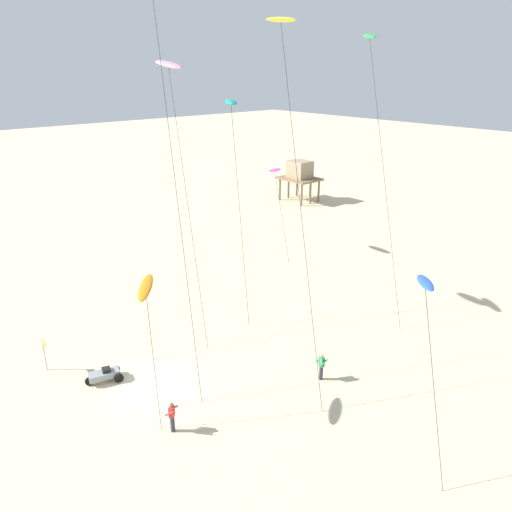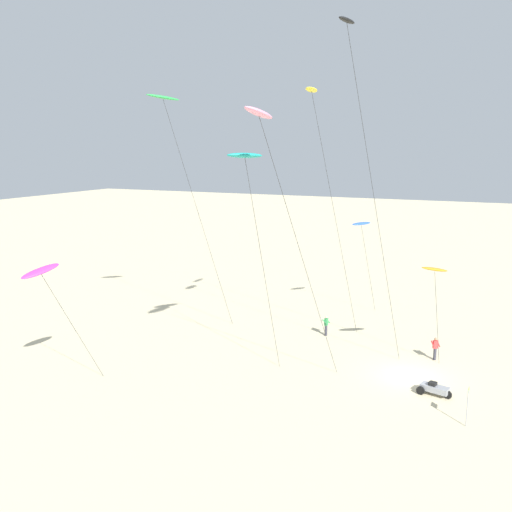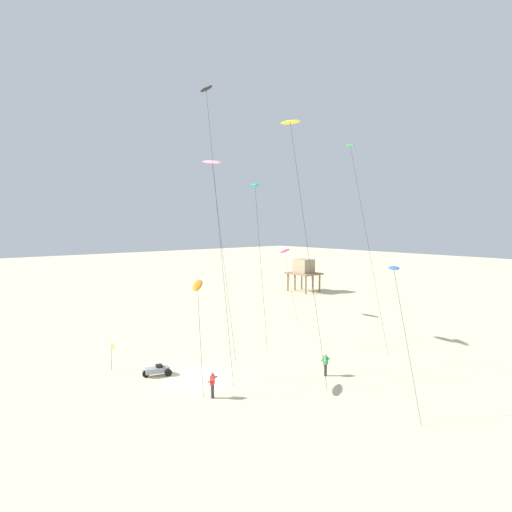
{
  "view_description": "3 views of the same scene",
  "coord_description": "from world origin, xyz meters",
  "px_view_note": "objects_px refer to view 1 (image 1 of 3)",
  "views": [
    {
      "loc": [
        21.3,
        -10.89,
        16.82
      ],
      "look_at": [
        -1.13,
        8.58,
        5.35
      ],
      "focal_mm": 34.84,
      "sensor_mm": 36.0,
      "label": 1
    },
    {
      "loc": [
        -36.13,
        -4.98,
        15.05
      ],
      "look_at": [
        -3.7,
        9.65,
        8.09
      ],
      "focal_mm": 39.18,
      "sensor_mm": 36.0,
      "label": 2
    },
    {
      "loc": [
        26.95,
        -16.91,
        11.2
      ],
      "look_at": [
        -3.54,
        8.69,
        8.2
      ],
      "focal_mm": 31.56,
      "sensor_mm": 36.0,
      "label": 3
    }
  ],
  "objects_px": {
    "kite_blue": "(425,285)",
    "beach_buggy": "(105,375)",
    "kite_pink": "(169,66)",
    "stilt_house": "(300,173)",
    "kite_green": "(370,40)",
    "kite_flyer_nearest": "(321,366)",
    "kite_magenta": "(275,171)",
    "kite_flyer_middle": "(172,416)",
    "kite_teal": "(231,104)",
    "marker_flag": "(44,349)",
    "kite_yellow": "(282,29)",
    "kite_orange": "(146,289)"
  },
  "relations": [
    {
      "from": "kite_green",
      "to": "stilt_house",
      "type": "height_order",
      "value": "kite_green"
    },
    {
      "from": "kite_flyer_middle",
      "to": "marker_flag",
      "type": "height_order",
      "value": "marker_flag"
    },
    {
      "from": "kite_yellow",
      "to": "kite_flyer_middle",
      "type": "xyz_separation_m",
      "value": [
        2.07,
        -8.89,
        -17.59
      ]
    },
    {
      "from": "kite_yellow",
      "to": "marker_flag",
      "type": "height_order",
      "value": "kite_yellow"
    },
    {
      "from": "kite_pink",
      "to": "stilt_house",
      "type": "height_order",
      "value": "kite_pink"
    },
    {
      "from": "kite_blue",
      "to": "kite_magenta",
      "type": "distance_m",
      "value": 27.28
    },
    {
      "from": "kite_teal",
      "to": "kite_flyer_middle",
      "type": "bearing_deg",
      "value": -51.16
    },
    {
      "from": "kite_yellow",
      "to": "kite_flyer_nearest",
      "type": "height_order",
      "value": "kite_yellow"
    },
    {
      "from": "kite_magenta",
      "to": "kite_flyer_middle",
      "type": "xyz_separation_m",
      "value": [
        15.58,
        -21.2,
        -6.85
      ]
    },
    {
      "from": "kite_orange",
      "to": "beach_buggy",
      "type": "height_order",
      "value": "kite_orange"
    },
    {
      "from": "kite_flyer_nearest",
      "to": "beach_buggy",
      "type": "xyz_separation_m",
      "value": [
        -7.91,
        -9.39,
        -0.46
      ]
    },
    {
      "from": "kite_flyer_middle",
      "to": "kite_yellow",
      "type": "bearing_deg",
      "value": 103.08
    },
    {
      "from": "kite_blue",
      "to": "beach_buggy",
      "type": "distance_m",
      "value": 18.2
    },
    {
      "from": "kite_yellow",
      "to": "stilt_house",
      "type": "distance_m",
      "value": 39.96
    },
    {
      "from": "kite_pink",
      "to": "kite_teal",
      "type": "distance_m",
      "value": 4.73
    },
    {
      "from": "kite_yellow",
      "to": "kite_magenta",
      "type": "bearing_deg",
      "value": 137.66
    },
    {
      "from": "kite_green",
      "to": "marker_flag",
      "type": "relative_size",
      "value": 8.99
    },
    {
      "from": "kite_pink",
      "to": "kite_flyer_middle",
      "type": "height_order",
      "value": "kite_pink"
    },
    {
      "from": "kite_blue",
      "to": "kite_flyer_middle",
      "type": "xyz_separation_m",
      "value": [
        -8.07,
        -7.61,
        -7.47
      ]
    },
    {
      "from": "kite_pink",
      "to": "kite_yellow",
      "type": "distance_m",
      "value": 10.22
    },
    {
      "from": "kite_green",
      "to": "kite_flyer_nearest",
      "type": "distance_m",
      "value": 21.4
    },
    {
      "from": "kite_magenta",
      "to": "stilt_house",
      "type": "distance_m",
      "value": 19.43
    },
    {
      "from": "kite_yellow",
      "to": "kite_teal",
      "type": "height_order",
      "value": "kite_yellow"
    },
    {
      "from": "kite_flyer_nearest",
      "to": "stilt_house",
      "type": "distance_m",
      "value": 40.09
    },
    {
      "from": "kite_green",
      "to": "kite_flyer_middle",
      "type": "height_order",
      "value": "kite_green"
    },
    {
      "from": "kite_flyer_middle",
      "to": "stilt_house",
      "type": "bearing_deg",
      "value": 126.62
    },
    {
      "from": "kite_pink",
      "to": "marker_flag",
      "type": "relative_size",
      "value": 8.21
    },
    {
      "from": "marker_flag",
      "to": "kite_flyer_nearest",
      "type": "bearing_deg",
      "value": 45.95
    },
    {
      "from": "kite_pink",
      "to": "beach_buggy",
      "type": "xyz_separation_m",
      "value": [
        6.06,
        -9.12,
        -16.29
      ]
    },
    {
      "from": "kite_yellow",
      "to": "kite_green",
      "type": "xyz_separation_m",
      "value": [
        -2.48,
        10.48,
        -0.17
      ]
    },
    {
      "from": "kite_magenta",
      "to": "beach_buggy",
      "type": "bearing_deg",
      "value": -66.49
    },
    {
      "from": "kite_magenta",
      "to": "kite_flyer_middle",
      "type": "distance_m",
      "value": 27.19
    },
    {
      "from": "kite_magenta",
      "to": "beach_buggy",
      "type": "relative_size",
      "value": 3.88
    },
    {
      "from": "kite_orange",
      "to": "beach_buggy",
      "type": "relative_size",
      "value": 3.46
    },
    {
      "from": "kite_teal",
      "to": "kite_flyer_middle",
      "type": "xyz_separation_m",
      "value": [
        8.76,
        -10.88,
        -13.55
      ]
    },
    {
      "from": "kite_magenta",
      "to": "kite_flyer_nearest",
      "type": "relative_size",
      "value": 4.94
    },
    {
      "from": "kite_magenta",
      "to": "marker_flag",
      "type": "relative_size",
      "value": 3.93
    },
    {
      "from": "kite_pink",
      "to": "kite_yellow",
      "type": "height_order",
      "value": "kite_yellow"
    },
    {
      "from": "kite_blue",
      "to": "stilt_house",
      "type": "height_order",
      "value": "kite_blue"
    },
    {
      "from": "beach_buggy",
      "to": "kite_orange",
      "type": "bearing_deg",
      "value": 11.33
    },
    {
      "from": "kite_orange",
      "to": "marker_flag",
      "type": "distance_m",
      "value": 9.67
    },
    {
      "from": "kite_pink",
      "to": "kite_magenta",
      "type": "distance_m",
      "value": 15.98
    },
    {
      "from": "kite_teal",
      "to": "kite_flyer_middle",
      "type": "height_order",
      "value": "kite_teal"
    },
    {
      "from": "kite_orange",
      "to": "kite_teal",
      "type": "height_order",
      "value": "kite_teal"
    },
    {
      "from": "kite_yellow",
      "to": "kite_blue",
      "type": "xyz_separation_m",
      "value": [
        10.14,
        -1.28,
        -10.12
      ]
    },
    {
      "from": "kite_pink",
      "to": "kite_magenta",
      "type": "height_order",
      "value": "kite_pink"
    },
    {
      "from": "kite_yellow",
      "to": "kite_green",
      "type": "bearing_deg",
      "value": 103.32
    },
    {
      "from": "kite_flyer_middle",
      "to": "kite_flyer_nearest",
      "type": "bearing_deg",
      "value": 78.03
    },
    {
      "from": "kite_orange",
      "to": "kite_magenta",
      "type": "height_order",
      "value": "kite_magenta"
    },
    {
      "from": "kite_flyer_middle",
      "to": "stilt_house",
      "type": "xyz_separation_m",
      "value": [
        -27.03,
        36.37,
        2.82
      ]
    }
  ]
}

